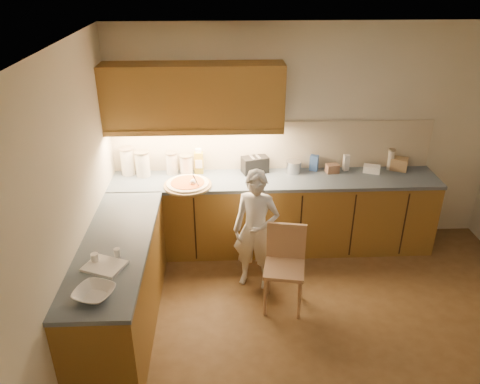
{
  "coord_description": "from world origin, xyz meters",
  "views": [
    {
      "loc": [
        -0.99,
        -3.15,
        3.18
      ],
      "look_at": [
        -0.8,
        1.2,
        1.0
      ],
      "focal_mm": 35.0,
      "sensor_mm": 36.0,
      "label": 1
    }
  ],
  "objects": [
    {
      "name": "flat_pack",
      "position": [
        0.78,
        1.82,
        0.96
      ],
      "size": [
        0.23,
        0.19,
        0.08
      ],
      "primitive_type": "cube",
      "rotation": [
        0.0,
        0.0,
        -0.35
      ],
      "color": "white",
      "rests_on": "l_counter"
    },
    {
      "name": "room",
      "position": [
        0.0,
        0.0,
        1.68
      ],
      "size": [
        4.54,
        4.5,
        2.62
      ],
      "color": "brown",
      "rests_on": "ground"
    },
    {
      "name": "steel_pot",
      "position": [
        -0.14,
        1.85,
        0.99
      ],
      "size": [
        0.19,
        0.19,
        0.14
      ],
      "color": "silver",
      "rests_on": "l_counter"
    },
    {
      "name": "canister_c",
      "position": [
        -1.56,
        1.88,
        1.05
      ],
      "size": [
        0.14,
        0.14,
        0.27
      ],
      "rotation": [
        0.0,
        0.0,
        0.26
      ],
      "color": "silver",
      "rests_on": "l_counter"
    },
    {
      "name": "pizza_on_board",
      "position": [
        -1.36,
        1.53,
        0.94
      ],
      "size": [
        0.53,
        0.53,
        0.21
      ],
      "rotation": [
        0.0,
        0.0,
        -0.29
      ],
      "color": "tan",
      "rests_on": "l_counter"
    },
    {
      "name": "tall_jar",
      "position": [
        1.02,
        1.89,
        1.05
      ],
      "size": [
        0.08,
        0.08,
        0.26
      ],
      "rotation": [
        0.0,
        0.0,
        -0.08
      ],
      "color": "silver",
      "rests_on": "l_counter"
    },
    {
      "name": "blue_box",
      "position": [
        0.11,
        1.9,
        1.02
      ],
      "size": [
        0.11,
        0.1,
        0.19
      ],
      "primitive_type": "cube",
      "rotation": [
        0.0,
        0.0,
        -0.41
      ],
      "color": "#33559A",
      "rests_on": "l_counter"
    },
    {
      "name": "toaster",
      "position": [
        -0.6,
        1.88,
        1.02
      ],
      "size": [
        0.34,
        0.25,
        0.2
      ],
      "rotation": [
        0.0,
        0.0,
        0.29
      ],
      "color": "black",
      "rests_on": "l_counter"
    },
    {
      "name": "spice_jar_b",
      "position": [
        -1.88,
        0.19,
        0.96
      ],
      "size": [
        0.06,
        0.06,
        0.07
      ],
      "primitive_type": "cylinder",
      "rotation": [
        0.0,
        0.0,
        -0.19
      ],
      "color": "silver",
      "rests_on": "l_counter"
    },
    {
      "name": "backsplash",
      "position": [
        -0.38,
        1.99,
        1.21
      ],
      "size": [
        3.75,
        0.02,
        0.58
      ],
      "primitive_type": "cube",
      "color": "beige",
      "rests_on": "l_counter"
    },
    {
      "name": "child",
      "position": [
        -0.64,
        0.98,
        0.66
      ],
      "size": [
        0.55,
        0.44,
        1.32
      ],
      "primitive_type": "imported",
      "rotation": [
        0.0,
        0.0,
        -0.29
      ],
      "color": "silver",
      "rests_on": "ground"
    },
    {
      "name": "card_box_a",
      "position": [
        0.31,
        1.83,
        0.97
      ],
      "size": [
        0.16,
        0.13,
        0.1
      ],
      "primitive_type": "cube",
      "rotation": [
        0.0,
        0.0,
        0.16
      ],
      "color": "#9A7053",
      "rests_on": "l_counter"
    },
    {
      "name": "canister_a",
      "position": [
        -2.07,
        1.88,
        1.08
      ],
      "size": [
        0.16,
        0.16,
        0.33
      ],
      "rotation": [
        0.0,
        0.0,
        -0.03
      ],
      "color": "white",
      "rests_on": "l_counter"
    },
    {
      "name": "canister_b",
      "position": [
        -1.89,
        1.83,
        1.07
      ],
      "size": [
        0.17,
        0.17,
        0.3
      ],
      "rotation": [
        0.0,
        0.0,
        -0.05
      ],
      "color": "white",
      "rests_on": "l_counter"
    },
    {
      "name": "white_bottle",
      "position": [
        0.49,
        1.89,
        1.02
      ],
      "size": [
        0.07,
        0.07,
        0.19
      ],
      "primitive_type": "cube",
      "rotation": [
        0.0,
        0.0,
        0.11
      ],
      "color": "white",
      "rests_on": "l_counter"
    },
    {
      "name": "spice_jar_a",
      "position": [
        -2.05,
        0.1,
        0.96
      ],
      "size": [
        0.08,
        0.08,
        0.09
      ],
      "primitive_type": "cylinder",
      "rotation": [
        0.0,
        0.0,
        0.39
      ],
      "color": "white",
      "rests_on": "l_counter"
    },
    {
      "name": "oil_jug",
      "position": [
        -1.25,
        1.88,
        1.06
      ],
      "size": [
        0.11,
        0.08,
        0.31
      ],
      "rotation": [
        0.0,
        0.0,
        -0.07
      ],
      "color": "#B09A23",
      "rests_on": "l_counter"
    },
    {
      "name": "l_counter",
      "position": [
        -0.92,
        1.25,
        0.46
      ],
      "size": [
        3.77,
        2.62,
        0.92
      ],
      "color": "olive",
      "rests_on": "ground"
    },
    {
      "name": "wooden_chair",
      "position": [
        -0.38,
        0.65,
        0.5
      ],
      "size": [
        0.46,
        0.46,
        0.87
      ],
      "rotation": [
        0.0,
        0.0,
        -0.19
      ],
      "color": "tan",
      "rests_on": "ground"
    },
    {
      "name": "upper_cabinets",
      "position": [
        -1.27,
        1.82,
        1.85
      ],
      "size": [
        1.95,
        0.36,
        0.73
      ],
      "color": "olive",
      "rests_on": "ground"
    },
    {
      "name": "mixing_bowl",
      "position": [
        -1.95,
        -0.35,
        0.96
      ],
      "size": [
        0.37,
        0.37,
        0.07
      ],
      "primitive_type": "imported",
      "rotation": [
        0.0,
        0.0,
        -0.34
      ],
      "color": "white",
      "rests_on": "l_counter"
    },
    {
      "name": "dough_cloth",
      "position": [
        -1.96,
        0.03,
        0.93
      ],
      "size": [
        0.38,
        0.34,
        0.02
      ],
      "primitive_type": "cube",
      "rotation": [
        0.0,
        0.0,
        -0.4
      ],
      "color": "white",
      "rests_on": "l_counter"
    },
    {
      "name": "card_box_b",
      "position": [
        1.12,
        1.88,
        0.99
      ],
      "size": [
        0.23,
        0.21,
        0.15
      ],
      "primitive_type": "cube",
      "rotation": [
        0.0,
        0.0,
        -0.43
      ],
      "color": "#A48458",
      "rests_on": "l_counter"
    },
    {
      "name": "canister_d",
      "position": [
        -1.39,
        1.84,
        1.04
      ],
      "size": [
        0.15,
        0.15,
        0.25
      ],
      "rotation": [
        0.0,
        0.0,
        0.24
      ],
      "color": "beige",
      "rests_on": "l_counter"
    }
  ]
}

